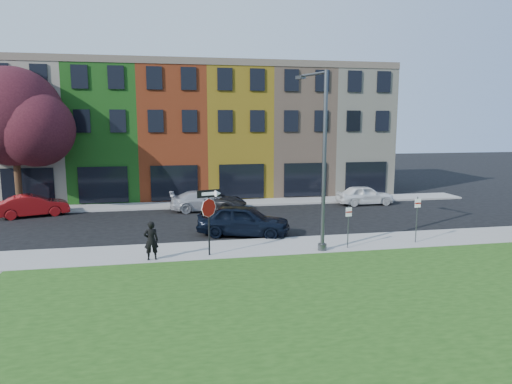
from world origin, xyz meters
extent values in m
plane|color=black|center=(0.00, 0.00, 0.00)|extent=(120.00, 120.00, 0.00)
cube|color=gray|center=(2.00, 3.00, 0.06)|extent=(40.00, 3.00, 0.12)
cube|color=gray|center=(-3.00, 15.00, 0.06)|extent=(40.00, 2.40, 0.12)
cube|color=beige|center=(-15.00, 21.20, 5.00)|extent=(5.00, 10.00, 10.00)
cube|color=#2B7E22|center=(-10.00, 21.20, 5.00)|extent=(5.00, 10.00, 10.00)
cube|color=#B5421E|center=(-5.00, 21.20, 5.00)|extent=(5.00, 10.00, 10.00)
cube|color=gold|center=(0.00, 21.20, 5.00)|extent=(5.00, 10.00, 10.00)
cube|color=#93755E|center=(5.00, 21.20, 5.00)|extent=(5.00, 10.00, 10.00)
cube|color=#BCB69F|center=(10.00, 21.20, 5.00)|extent=(5.00, 10.00, 10.00)
cube|color=black|center=(-2.50, 16.14, 1.50)|extent=(30.00, 0.12, 2.60)
cylinder|color=black|center=(-3.71, 2.11, 1.55)|extent=(0.08, 0.08, 2.86)
cylinder|color=white|center=(-3.71, 2.09, 2.26)|extent=(0.84, 0.27, 0.86)
cylinder|color=maroon|center=(-3.71, 2.07, 2.26)|extent=(0.80, 0.25, 0.82)
cube|color=black|center=(-3.71, 2.09, 2.89)|extent=(1.02, 0.33, 0.34)
cube|color=white|center=(-3.71, 2.06, 2.89)|extent=(0.64, 0.20, 0.14)
imported|color=black|center=(-6.21, 1.90, 0.97)|extent=(0.69, 0.51, 1.69)
imported|color=black|center=(-1.56, 5.71, 0.83)|extent=(5.08, 6.11, 1.65)
imported|color=maroon|center=(-13.92, 13.08, 0.70)|extent=(3.91, 5.08, 1.39)
imported|color=#ABABB0|center=(-3.05, 12.88, 0.68)|extent=(2.24, 4.80, 1.35)
imported|color=black|center=(-2.59, 12.86, 0.66)|extent=(5.58, 6.31, 1.32)
imported|color=white|center=(8.55, 12.99, 0.70)|extent=(1.67, 4.10, 1.39)
cylinder|color=#474A4C|center=(1.48, 1.90, 4.17)|extent=(0.18, 0.18, 8.10)
cylinder|color=#474A4C|center=(1.48, 1.90, 0.27)|extent=(0.40, 0.40, 0.30)
cylinder|color=#474A4C|center=(1.22, 2.86, 8.12)|extent=(0.65, 1.96, 0.12)
cube|color=#474A4C|center=(0.92, 3.92, 8.07)|extent=(0.39, 0.60, 0.16)
cylinder|color=#474A4C|center=(2.78, 2.05, 1.12)|extent=(0.05, 0.05, 2.00)
cube|color=white|center=(2.78, 2.02, 1.84)|extent=(0.32, 0.08, 0.42)
cube|color=maroon|center=(2.78, 2.00, 1.84)|extent=(0.32, 0.07, 0.06)
cylinder|color=#474A4C|center=(6.43, 2.33, 1.26)|extent=(0.05, 0.05, 2.28)
cube|color=white|center=(6.43, 2.30, 2.08)|extent=(0.32, 0.04, 0.42)
cube|color=maroon|center=(6.43, 2.28, 2.08)|extent=(0.32, 0.03, 0.06)
cylinder|color=black|center=(-15.26, 14.97, 2.08)|extent=(0.44, 0.44, 3.92)
sphere|color=black|center=(-15.26, 14.97, 6.29)|extent=(6.42, 6.42, 6.42)
sphere|color=black|center=(-13.66, 14.01, 5.49)|extent=(4.82, 4.82, 4.82)
sphere|color=black|center=(-14.94, 15.62, 7.42)|extent=(3.85, 3.85, 3.85)
camera|label=1|loc=(-5.37, -17.55, 6.05)|focal=32.00mm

